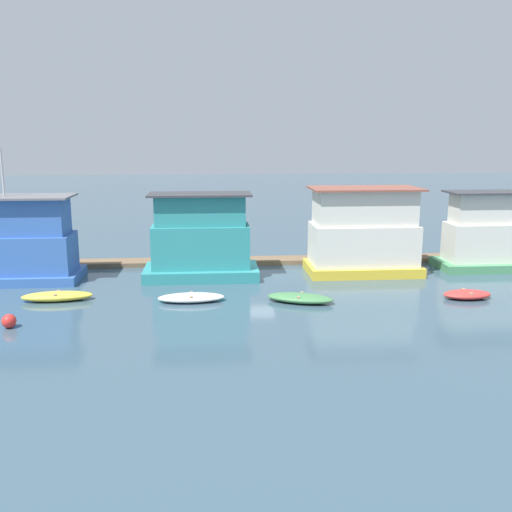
% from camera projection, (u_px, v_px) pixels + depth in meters
% --- Properties ---
extents(ground_plane, '(200.00, 200.00, 0.00)m').
position_uv_depth(ground_plane, '(255.00, 274.00, 36.34)').
color(ground_plane, '#385160').
extents(dock_walkway, '(42.40, 1.81, 0.30)m').
position_uv_depth(dock_walkway, '(251.00, 261.00, 39.58)').
color(dock_walkway, brown).
rests_on(dock_walkway, ground_plane).
extents(houseboat_blue, '(6.86, 3.72, 7.95)m').
position_uv_depth(houseboat_blue, '(21.00, 243.00, 34.22)').
color(houseboat_blue, '#3866B7').
rests_on(houseboat_blue, ground_plane).
extents(houseboat_teal, '(7.00, 3.63, 5.25)m').
position_uv_depth(houseboat_teal, '(201.00, 241.00, 35.04)').
color(houseboat_teal, teal).
rests_on(houseboat_teal, ground_plane).
extents(houseboat_yellow, '(7.09, 3.88, 5.48)m').
position_uv_depth(houseboat_yellow, '(363.00, 234.00, 36.21)').
color(houseboat_yellow, gold).
rests_on(houseboat_yellow, ground_plane).
extents(houseboat_green, '(5.83, 3.42, 5.12)m').
position_uv_depth(houseboat_green, '(483.00, 236.00, 37.53)').
color(houseboat_green, '#4C9360').
rests_on(houseboat_green, ground_plane).
extents(dinghy_yellow, '(3.79, 1.48, 0.50)m').
position_uv_depth(dinghy_yellow, '(57.00, 296.00, 30.44)').
color(dinghy_yellow, yellow).
rests_on(dinghy_yellow, ground_plane).
extents(dinghy_white, '(3.56, 1.50, 0.43)m').
position_uv_depth(dinghy_white, '(191.00, 298.00, 30.30)').
color(dinghy_white, white).
rests_on(dinghy_white, ground_plane).
extents(dinghy_green, '(3.81, 2.52, 0.47)m').
position_uv_depth(dinghy_green, '(300.00, 298.00, 30.14)').
color(dinghy_green, '#47844C').
rests_on(dinghy_green, ground_plane).
extents(dinghy_red, '(2.63, 1.45, 0.46)m').
position_uv_depth(dinghy_red, '(467.00, 294.00, 30.85)').
color(dinghy_red, red).
rests_on(dinghy_red, ground_plane).
extents(mooring_post_near_left, '(0.25, 0.25, 1.65)m').
position_uv_depth(mooring_post_near_left, '(357.00, 253.00, 38.87)').
color(mooring_post_near_left, '#846B4C').
rests_on(mooring_post_near_left, ground_plane).
extents(buoy_red, '(0.65, 0.65, 0.65)m').
position_uv_depth(buoy_red, '(9.00, 321.00, 26.09)').
color(buoy_red, red).
rests_on(buoy_red, ground_plane).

